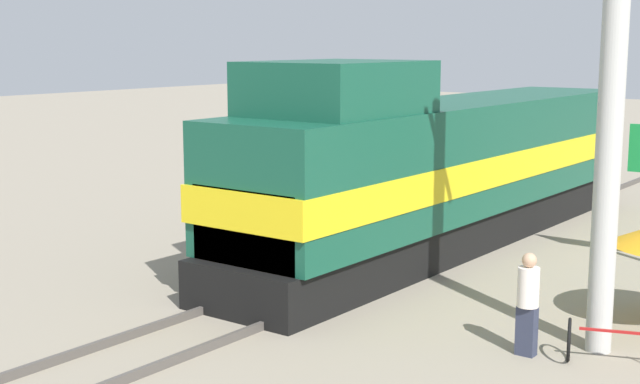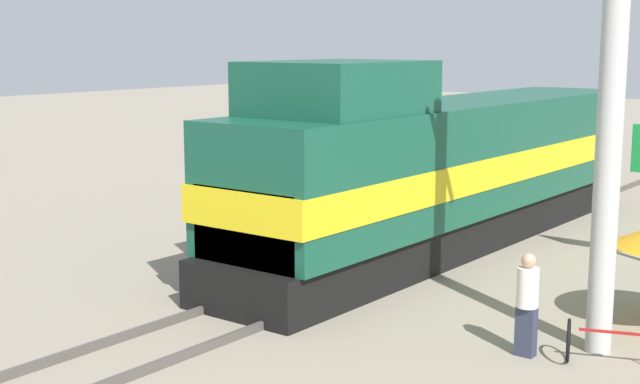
{
  "view_description": "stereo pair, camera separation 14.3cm",
  "coord_description": "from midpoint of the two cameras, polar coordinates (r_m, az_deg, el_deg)",
  "views": [
    {
      "loc": [
        10.28,
        -15.86,
        4.87
      ],
      "look_at": [
        1.2,
        -3.82,
        2.3
      ],
      "focal_mm": 50.0,
      "sensor_mm": 36.0,
      "label": 1
    },
    {
      "loc": [
        10.39,
        -15.78,
        4.87
      ],
      "look_at": [
        1.2,
        -3.82,
        2.3
      ],
      "focal_mm": 50.0,
      "sensor_mm": 36.0,
      "label": 2
    }
  ],
  "objects": [
    {
      "name": "ground_plane",
      "position": [
        19.51,
        4.28,
        -4.82
      ],
      "size": [
        120.0,
        120.0,
        0.0
      ],
      "primitive_type": "plane",
      "color": "gray"
    },
    {
      "name": "rail_near",
      "position": [
        19.88,
        2.55,
        -4.3
      ],
      "size": [
        0.08,
        32.98,
        0.15
      ],
      "primitive_type": "cube",
      "color": "#4C4742",
      "rests_on": "ground_plane"
    },
    {
      "name": "person_bystander",
      "position": [
        14.29,
        13.4,
        -6.8
      ],
      "size": [
        0.34,
        0.34,
        1.65
      ],
      "color": "#2D3347",
      "rests_on": "ground_plane"
    },
    {
      "name": "utility_pole",
      "position": [
        14.25,
        18.48,
        6.76
      ],
      "size": [
        1.8,
        0.4,
        8.42
      ],
      "color": "#B2B2AD",
      "rests_on": "ground_plane"
    },
    {
      "name": "rail_far",
      "position": [
        19.12,
        6.08,
        -4.92
      ],
      "size": [
        0.08,
        32.98,
        0.15
      ],
      "primitive_type": "cube",
      "color": "#4C4742",
      "rests_on": "ground_plane"
    },
    {
      "name": "locomotive",
      "position": [
        21.33,
        8.17,
        1.48
      ],
      "size": [
        2.84,
        15.79,
        4.48
      ],
      "color": "black",
      "rests_on": "ground_plane"
    },
    {
      "name": "bicycle",
      "position": [
        14.37,
        19.72,
        -9.26
      ],
      "size": [
        2.05,
        1.31,
        0.68
      ],
      "rotation": [
        0.0,
        0.0,
        1.92
      ],
      "color": "black",
      "rests_on": "ground_plane"
    }
  ]
}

